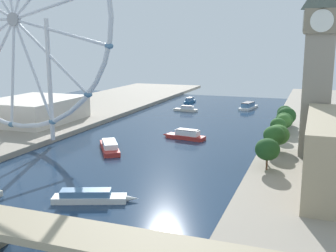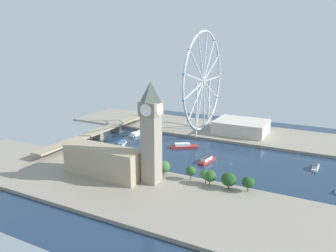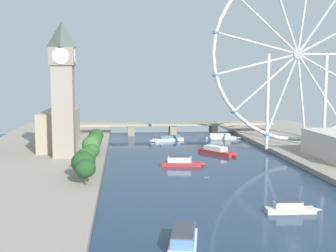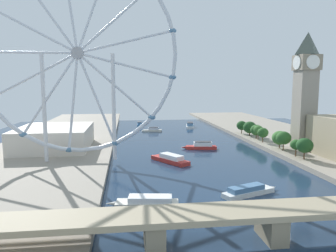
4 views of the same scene
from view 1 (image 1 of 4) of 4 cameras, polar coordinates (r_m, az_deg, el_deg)
ground_plane at (r=264.57m, az=1.54°, el=-0.65°), size 374.22×374.22×0.00m
riverbank_right at (r=311.29m, az=-16.59°, el=0.99°), size 90.00×520.00×3.00m
clock_tower at (r=202.78m, az=20.39°, el=8.24°), size 16.02×16.02×83.68m
parliament_block at (r=164.36m, az=22.54°, el=-3.34°), size 22.00×70.58×25.92m
tree_row_embankment at (r=231.39m, az=15.46°, el=-0.01°), size 13.02×118.84×13.81m
ferris_wheel at (r=242.31m, az=-20.79°, el=13.68°), size 121.81×3.20×125.87m
riverside_hall at (r=294.46m, az=-18.25°, el=2.16°), size 50.76×62.92×15.71m
tour_boat_0 at (r=391.39m, az=3.09°, el=3.59°), size 6.52×22.56×5.22m
tour_boat_1 at (r=241.08m, az=2.49°, el=-1.27°), size 27.86×10.18×5.93m
tour_boat_2 at (r=217.24m, az=-8.21°, el=-2.87°), size 23.55×31.73×5.35m
tour_boat_3 at (r=149.70m, az=-10.90°, el=-9.71°), size 30.19×15.17×4.50m
tour_boat_4 at (r=340.99m, az=2.54°, el=2.40°), size 22.78×5.99×4.87m
tour_boat_6 at (r=361.15m, az=11.20°, el=2.77°), size 13.47×33.14×5.78m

